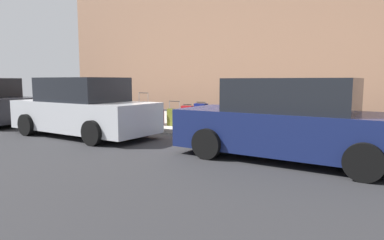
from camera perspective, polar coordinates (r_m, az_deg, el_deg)
ground_plane at (r=10.26m, az=-3.83°, el=-2.36°), size 40.00×40.00×0.00m
sidewalk_curb at (r=12.39m, az=2.58°, el=-0.45°), size 18.00×5.00×0.14m
suitcase_maroon_0 at (r=9.59m, az=13.04°, el=-0.46°), size 0.48×0.24×0.81m
suitcase_black_1 at (r=9.72m, az=9.88°, el=0.11°), size 0.37×0.21×0.81m
suitcase_silver_2 at (r=9.99m, az=7.14°, el=-0.10°), size 0.45×0.21×0.65m
suitcase_teal_3 at (r=10.12m, az=4.10°, el=0.20°), size 0.38×0.21×0.72m
suitcase_navy_4 at (r=10.33m, az=1.53°, el=0.68°), size 0.38×0.26×0.84m
suitcase_red_5 at (r=10.59m, az=-0.79°, el=0.59°), size 0.36×0.26×0.75m
suitcase_olive_6 at (r=10.97m, az=-3.00°, el=0.46°), size 0.50×0.26×0.83m
suitcase_maroon_7 at (r=11.20m, az=-6.08°, el=0.47°), size 0.50×0.20×0.58m
suitcase_black_8 at (r=11.65m, az=-8.22°, el=1.27°), size 0.48×0.22×1.08m
fire_hydrant at (r=12.28m, az=-12.11°, el=1.49°), size 0.39×0.21×0.75m
bollard_post at (r=12.50m, az=-14.25°, el=1.44°), size 0.16×0.16×0.74m
parked_car_navy_0 at (r=7.12m, az=16.44°, el=-0.33°), size 4.77×2.17×1.67m
parked_car_silver_1 at (r=10.31m, az=-18.08°, el=1.81°), size 4.69×2.17×1.71m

